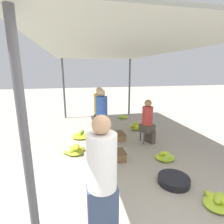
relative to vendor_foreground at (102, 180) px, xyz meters
The scene contains 18 objects.
canopy_post_front_left 0.85m from the vendor_foreground, 165.59° to the right, with size 0.08×0.08×2.54m, color #4C4C51.
canopy_post_back_left 6.09m from the vendor_foreground, 96.70° to the left, with size 0.08×0.08×2.54m, color #4C4C51.
canopy_post_back_right 6.45m from the vendor_foreground, 69.65° to the left, with size 0.08×0.08×2.54m, color #4C4C51.
canopy_tarp 3.48m from the vendor_foreground, 75.36° to the left, with size 3.35×6.61×0.04m, color #9EA399.
vendor_foreground is the anchor object (origin of this frame).
stool 3.27m from the vendor_foreground, 57.56° to the left, with size 0.34×0.34×0.37m.
vendor_seated 3.23m from the vendor_foreground, 57.25° to the left, with size 0.44×0.44×1.27m.
basin_black 1.85m from the vendor_foreground, 29.01° to the left, with size 0.58×0.58×0.13m.
banana_pile_left_0 2.53m from the vendor_foreground, 97.74° to the left, with size 0.62×0.41×0.28m.
banana_pile_left_1 3.56m from the vendor_foreground, 92.04° to the left, with size 0.55×0.48×0.25m.
banana_pile_right_0 2.52m from the vendor_foreground, 43.16° to the left, with size 0.47×0.45×0.22m.
banana_pile_right_1 2.00m from the vendor_foreground, ahead, with size 0.46×0.51×0.21m.
banana_pile_right_2 4.27m from the vendor_foreground, 64.32° to the left, with size 0.52×0.39×0.31m.
banana_pile_right_3 5.70m from the vendor_foreground, 71.85° to the left, with size 0.47×0.44×0.14m.
crate_near 3.35m from the vendor_foreground, 73.57° to the left, with size 0.49×0.49×0.20m.
crate_mid 2.13m from the vendor_foreground, 71.58° to the left, with size 0.39×0.39×0.21m.
shopper_walking_mid 3.49m from the vendor_foreground, 82.33° to the left, with size 0.40×0.40×1.57m.
shopper_walking_far 3.08m from the vendor_foreground, 81.30° to the left, with size 0.41×0.41×1.56m.
Camera 1 is at (-1.02, -1.27, 2.06)m, focal length 28.00 mm.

